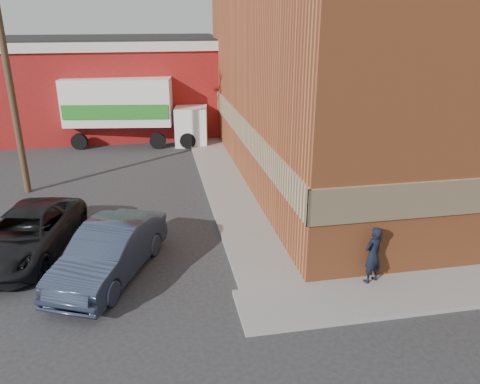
{
  "coord_description": "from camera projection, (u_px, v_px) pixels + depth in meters",
  "views": [
    {
      "loc": [
        -2.24,
        -10.35,
        6.87
      ],
      "look_at": [
        0.17,
        2.46,
        1.9
      ],
      "focal_mm": 35.0,
      "sensor_mm": 36.0,
      "label": 1
    }
  ],
  "objects": [
    {
      "name": "suv_a",
      "position": [
        26.0,
        234.0,
        14.04
      ],
      "size": [
        3.24,
        5.31,
        1.37
      ],
      "primitive_type": "imported",
      "rotation": [
        0.0,
        0.0,
        -0.21
      ],
      "color": "black",
      "rests_on": "ground"
    },
    {
      "name": "sidewalk_west",
      "position": [
        222.0,
        178.0,
        20.69
      ],
      "size": [
        1.8,
        18.0,
        0.12
      ],
      "primitive_type": "cube",
      "color": "gray",
      "rests_on": "ground"
    },
    {
      "name": "brick_building",
      "position": [
        399.0,
        67.0,
        20.4
      ],
      "size": [
        14.25,
        18.25,
        9.36
      ],
      "color": "#AB552C",
      "rests_on": "ground"
    },
    {
      "name": "man",
      "position": [
        373.0,
        255.0,
        12.35
      ],
      "size": [
        0.69,
        0.58,
        1.6
      ],
      "primitive_type": "imported",
      "rotation": [
        0.0,
        0.0,
        3.56
      ],
      "color": "black",
      "rests_on": "sidewalk_south"
    },
    {
      "name": "utility_pole",
      "position": [
        8.0,
        74.0,
        17.61
      ],
      "size": [
        2.0,
        0.26,
        9.0
      ],
      "color": "#493724",
      "rests_on": "ground"
    },
    {
      "name": "warehouse",
      "position": [
        88.0,
        85.0,
        28.66
      ],
      "size": [
        16.3,
        8.3,
        5.6
      ],
      "color": "maroon",
      "rests_on": "ground"
    },
    {
      "name": "box_truck",
      "position": [
        133.0,
        107.0,
        25.61
      ],
      "size": [
        7.7,
        3.27,
        3.68
      ],
      "rotation": [
        0.0,
        0.0,
        -0.15
      ],
      "color": "white",
      "rests_on": "ground"
    },
    {
      "name": "ground",
      "position": [
        251.0,
        292.0,
        12.34
      ],
      "size": [
        90.0,
        90.0,
        0.0
      ],
      "primitive_type": "plane",
      "color": "#28282B",
      "rests_on": "ground"
    },
    {
      "name": "sedan",
      "position": [
        110.0,
        252.0,
        12.86
      ],
      "size": [
        3.28,
        4.8,
        1.5
      ],
      "primitive_type": "imported",
      "rotation": [
        0.0,
        0.0,
        -0.41
      ],
      "color": "#313B52",
      "rests_on": "ground"
    }
  ]
}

